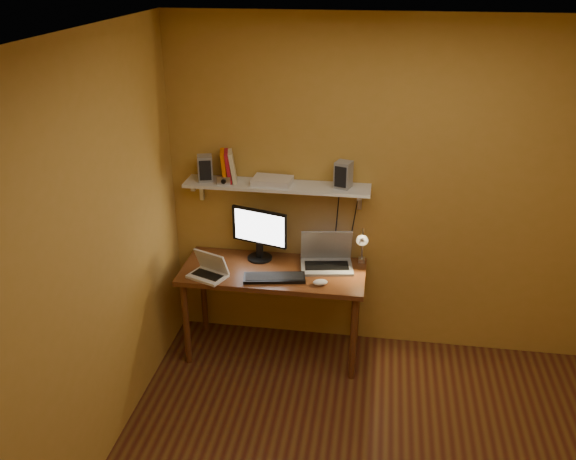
% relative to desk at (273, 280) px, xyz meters
% --- Properties ---
extents(room, '(3.44, 3.24, 2.64)m').
position_rel_desk_xyz_m(room, '(0.84, -1.28, 0.64)').
color(room, '#583616').
rests_on(room, ground).
extents(desk, '(1.40, 0.60, 0.75)m').
position_rel_desk_xyz_m(desk, '(0.00, 0.00, 0.00)').
color(desk, '#602D16').
rests_on(desk, ground).
extents(wall_shelf, '(1.40, 0.25, 0.21)m').
position_rel_desk_xyz_m(wall_shelf, '(0.00, 0.19, 0.69)').
color(wall_shelf, silver).
rests_on(wall_shelf, room).
extents(monitor, '(0.45, 0.24, 0.42)m').
position_rel_desk_xyz_m(monitor, '(-0.14, 0.17, 0.32)').
color(monitor, black).
rests_on(monitor, desk).
extents(laptop, '(0.43, 0.34, 0.28)m').
position_rel_desk_xyz_m(laptop, '(0.39, 0.13, 0.16)').
color(laptop, gray).
rests_on(laptop, desk).
extents(netbook, '(0.32, 0.28, 0.20)m').
position_rel_desk_xyz_m(netbook, '(-0.45, -0.17, 0.14)').
color(netbook, silver).
rests_on(netbook, desk).
extents(keyboard, '(0.48, 0.23, 0.02)m').
position_rel_desk_xyz_m(keyboard, '(0.03, -0.14, 0.10)').
color(keyboard, black).
rests_on(keyboard, desk).
extents(mouse, '(0.13, 0.10, 0.04)m').
position_rel_desk_xyz_m(mouse, '(0.38, -0.17, 0.11)').
color(mouse, silver).
rests_on(mouse, desk).
extents(desk_lamp, '(0.09, 0.23, 0.38)m').
position_rel_desk_xyz_m(desk_lamp, '(0.66, 0.13, 0.29)').
color(desk_lamp, silver).
rests_on(desk_lamp, desk).
extents(speaker_left, '(0.14, 0.14, 0.20)m').
position_rel_desk_xyz_m(speaker_left, '(-0.55, 0.19, 0.81)').
color(speaker_left, gray).
rests_on(speaker_left, wall_shelf).
extents(speaker_right, '(0.14, 0.14, 0.20)m').
position_rel_desk_xyz_m(speaker_right, '(0.49, 0.20, 0.81)').
color(speaker_right, gray).
rests_on(speaker_right, wall_shelf).
extents(books, '(0.16, 0.17, 0.24)m').
position_rel_desk_xyz_m(books, '(-0.37, 0.20, 0.83)').
color(books, '#E06300').
rests_on(books, wall_shelf).
extents(shelf_camera, '(0.10, 0.05, 0.06)m').
position_rel_desk_xyz_m(shelf_camera, '(-0.39, 0.12, 0.74)').
color(shelf_camera, silver).
rests_on(shelf_camera, wall_shelf).
extents(router, '(0.30, 0.21, 0.05)m').
position_rel_desk_xyz_m(router, '(-0.03, 0.19, 0.73)').
color(router, silver).
rests_on(router, wall_shelf).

